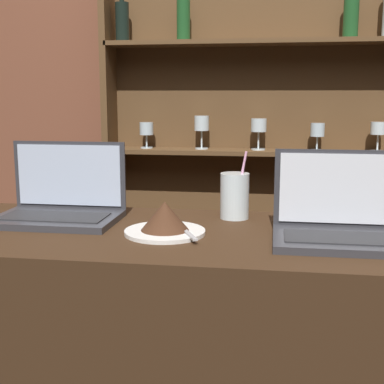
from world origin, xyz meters
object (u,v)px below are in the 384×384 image
laptop_far (347,222)px  water_glass (235,196)px  laptop_near (61,203)px  cake_plate (165,220)px

laptop_far → water_glass: (-0.28, 0.20, 0.02)m
laptop_near → cake_plate: laptop_near is taller
laptop_far → cake_plate: bearing=-179.6°
laptop_near → laptop_far: laptop_near is taller
laptop_near → water_glass: (0.48, 0.09, 0.02)m
laptop_near → water_glass: size_ratio=1.76×
water_glass → laptop_far: bearing=-35.2°
laptop_near → cake_plate: size_ratio=1.64×
laptop_near → cake_plate: bearing=-19.2°
laptop_near → cake_plate: 0.34m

